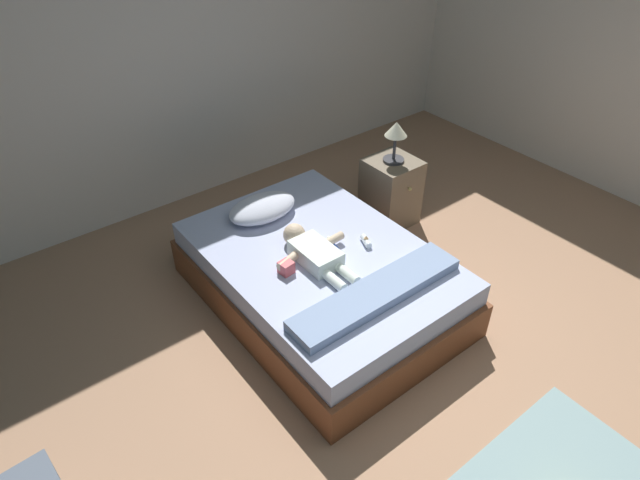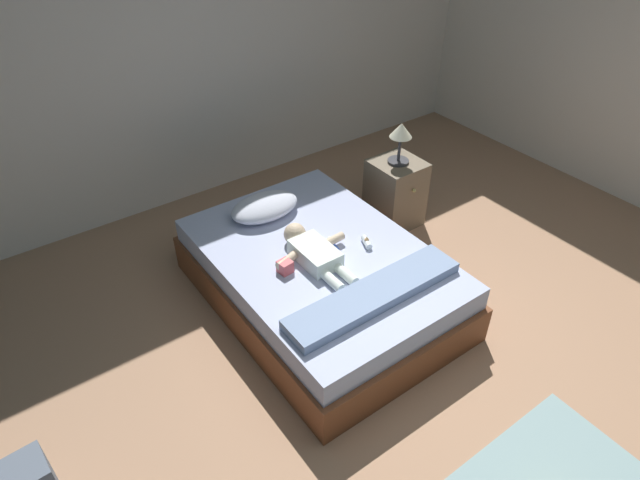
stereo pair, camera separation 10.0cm
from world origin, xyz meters
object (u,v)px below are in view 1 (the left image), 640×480
Objects in this scene: lamp at (396,134)px; toy_block at (286,267)px; bed at (320,277)px; baby_bottle at (366,241)px; toothbrush at (333,243)px; pillow at (262,208)px; nightstand at (391,191)px; baby at (313,251)px.

lamp is 1.49m from toy_block.
baby_bottle reaches higher than bed.
lamp is at bearing 35.37° from baby_bottle.
lamp is at bearing 23.43° from toothbrush.
pillow reaches higher than toy_block.
nightstand is at bearing 35.36° from baby_bottle.
pillow is 1.19m from lamp.
toy_block is (-0.23, -0.62, -0.03)m from pillow.
toothbrush is at bearing 10.74° from baby.
bed is 3.65× the size of pillow.
baby_bottle is (0.38, -0.10, -0.03)m from baby.
toothbrush reaches higher than bed.
lamp is (1.08, 0.43, 0.59)m from bed.
toothbrush is (0.19, -0.57, -0.06)m from pillow.
bed is 13.21× the size of toothbrush.
baby is 5.28× the size of baby_bottle.
bed is at bearing -158.19° from nightstand.
pillow is at bearing 108.34° from toothbrush.
toy_block reaches higher than toothbrush.
bed is 3.30× the size of nightstand.
bed is 5.64× the size of lamp.
bed is at bearing -171.98° from toothbrush.
nightstand is 0.52m from lamp.
toothbrush is 1.10m from lamp.
nightstand is at bearing 23.43° from toothbrush.
nightstand reaches higher than toothbrush.
bed is 0.66m from pillow.
toothbrush is at bearing -156.57° from lamp.
lamp is at bearing -7.79° from pillow.
toothbrush is 1.05m from nightstand.
baby is at bearing 165.19° from baby_bottle.
baby is 7.16× the size of toy_block.
pillow is 5.63× the size of toy_block.
baby is 4.61× the size of toothbrush.
bed is at bearing 158.10° from baby_bottle.
toothbrush is 0.25× the size of nightstand.
toy_block is at bearing -176.53° from baby.
pillow is 4.14× the size of baby_bottle.
baby reaches higher than baby_bottle.
lamp reaches higher than bed.
lamp reaches higher than baby_bottle.
toy_block is at bearing -161.30° from nightstand.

